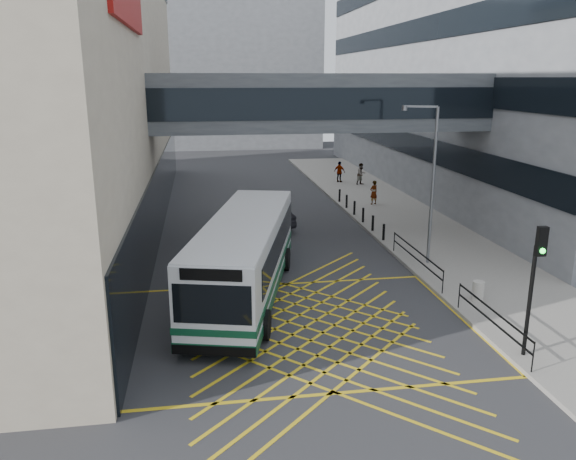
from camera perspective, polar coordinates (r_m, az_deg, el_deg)
name	(u,v)px	position (r m, az deg, el deg)	size (l,w,h in m)	color
ground	(305,327)	(20.74, 1.73, -9.85)	(120.00, 120.00, 0.00)	#333335
building_right	(549,62)	(50.60, 24.98, 15.24)	(24.09, 44.00, 20.00)	gray
building_far	(209,76)	(78.47, -8.06, 15.24)	(28.00, 16.00, 18.00)	gray
skybridge	(320,102)	(31.17, 3.26, 12.84)	(20.00, 4.10, 3.00)	#4B5055
pavement	(400,218)	(36.77, 11.29, 1.23)	(6.00, 54.00, 0.16)	gray
box_junction	(305,327)	(20.74, 1.73, -9.84)	(12.00, 9.00, 0.01)	gold
bus	(245,254)	(23.07, -4.35, -2.49)	(5.59, 12.17, 3.33)	silver
car_white	(217,310)	(20.74, -7.18, -8.04)	(1.64, 4.00, 1.27)	silver
car_dark	(270,216)	(34.19, -1.88, 1.47)	(1.66, 4.23, 1.33)	black
car_silver	(270,216)	(33.75, -1.79, 1.39)	(1.95, 4.62, 1.44)	gray
traffic_light	(535,273)	(18.88, 23.83, -4.03)	(0.30, 0.50, 4.34)	black
street_lamp	(430,176)	(26.96, 14.19, 5.36)	(1.62, 0.85, 7.41)	slate
litter_bin	(478,291)	(23.78, 18.75, -5.87)	(0.46, 0.46, 0.80)	#ADA89E
kerb_railings	(446,279)	(23.78, 15.72, -4.80)	(0.05, 12.54, 1.00)	black
bollards	(359,211)	(35.80, 7.19, 1.90)	(0.14, 10.14, 0.90)	black
pedestrian_a	(374,192)	(39.87, 8.70, 3.79)	(0.67, 0.48, 1.68)	gray
pedestrian_b	(361,174)	(47.21, 7.45, 5.66)	(0.87, 0.50, 1.77)	gray
pedestrian_c	(340,172)	(48.13, 5.26, 5.90)	(1.04, 0.50, 1.76)	gray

